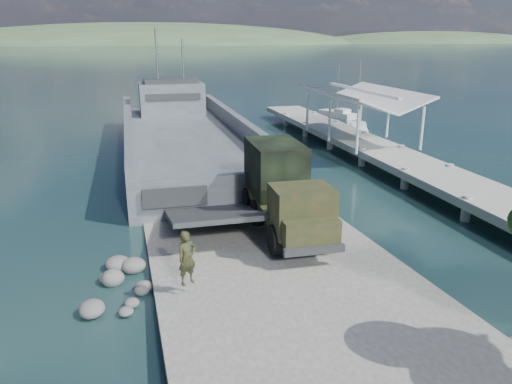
% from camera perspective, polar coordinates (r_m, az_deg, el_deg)
% --- Properties ---
extents(ground, '(1400.00, 1400.00, 0.00)m').
position_cam_1_polar(ground, '(20.11, 3.01, -10.24)').
color(ground, '#163637').
rests_on(ground, ground).
extents(boat_ramp, '(10.00, 18.00, 0.50)m').
position_cam_1_polar(boat_ramp, '(19.15, 3.96, -10.92)').
color(boat_ramp, slate).
rests_on(boat_ramp, ground).
extents(shoreline_rocks, '(3.20, 5.60, 0.90)m').
position_cam_1_polar(shoreline_rocks, '(19.76, -15.20, -11.43)').
color(shoreline_rocks, '#5C5C5A').
rests_on(shoreline_rocks, ground).
extents(distant_headlands, '(1000.00, 240.00, 48.00)m').
position_cam_1_polar(distant_headlands, '(579.64, -9.92, 16.32)').
color(distant_headlands, '#3A4F31').
rests_on(distant_headlands, ground).
extents(pier, '(6.40, 44.00, 6.10)m').
position_cam_1_polar(pier, '(40.97, 12.38, 6.18)').
color(pier, '#9D9D93').
rests_on(pier, ground).
extents(landing_craft, '(9.70, 36.77, 10.88)m').
position_cam_1_polar(landing_craft, '(41.12, -8.12, 5.44)').
color(landing_craft, '#454E51').
rests_on(landing_craft, ground).
extents(military_truck, '(3.01, 8.41, 3.85)m').
position_cam_1_polar(military_truck, '(23.56, 3.14, 0.35)').
color(military_truck, black).
rests_on(military_truck, boat_ramp).
extents(soldier, '(0.86, 0.75, 1.98)m').
position_cam_1_polar(soldier, '(17.98, -7.84, -8.60)').
color(soldier, '#1F2D19').
rests_on(soldier, boat_ramp).
extents(sailboat_near, '(3.81, 6.16, 7.24)m').
position_cam_1_polar(sailboat_near, '(50.85, 11.45, 6.99)').
color(sailboat_near, silver).
rests_on(sailboat_near, ground).
extents(sailboat_far, '(3.03, 5.36, 6.27)m').
position_cam_1_polar(sailboat_far, '(60.94, 9.33, 8.76)').
color(sailboat_far, silver).
rests_on(sailboat_far, ground).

